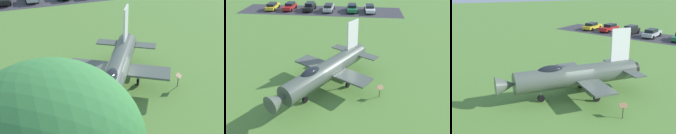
# 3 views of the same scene
# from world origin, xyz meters

# --- Properties ---
(ground_plane) EXTENTS (200.00, 200.00, 0.00)m
(ground_plane) POSITION_xyz_m (0.00, 0.00, 0.00)
(ground_plane) COLOR #568438
(parking_strip) EXTENTS (24.97, 31.83, 0.00)m
(parking_strip) POSITION_xyz_m (20.02, 20.18, 0.00)
(parking_strip) COLOR #38383D
(parking_strip) RESTS_ON ground_plane
(display_jet) EXTENTS (12.66, 8.25, 5.59)m
(display_jet) POSITION_xyz_m (-0.37, -0.02, 1.91)
(display_jet) COLOR #4C564C
(display_jet) RESTS_ON ground_plane
(info_plaque) EXTENTS (0.69, 0.55, 1.14)m
(info_plaque) POSITION_xyz_m (1.71, -4.71, 0.85)
(info_plaque) COLOR #333333
(info_plaque) RESTS_ON ground_plane
(parked_car_silver) EXTENTS (4.96, 4.09, 1.45)m
(parked_car_silver) POSITION_xyz_m (20.88, 18.72, 0.76)
(parked_car_silver) COLOR #B2B5BA
(parked_car_silver) RESTS_ON ground_plane
(parked_car_black) EXTENTS (4.96, 4.06, 1.56)m
(parked_car_black) POSITION_xyz_m (18.80, 22.19, 0.80)
(parked_car_black) COLOR black
(parked_car_black) RESTS_ON ground_plane
(parked_car_red) EXTENTS (4.70, 3.71, 1.45)m
(parked_car_red) POSITION_xyz_m (16.45, 25.68, 0.76)
(parked_car_red) COLOR red
(parked_car_red) RESTS_ON ground_plane
(parked_car_yellow) EXTENTS (4.79, 4.13, 1.40)m
(parked_car_yellow) POSITION_xyz_m (14.24, 28.65, 0.73)
(parked_car_yellow) COLOR gold
(parked_car_yellow) RESTS_ON ground_plane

